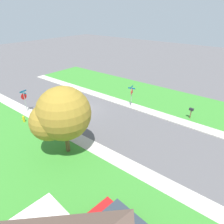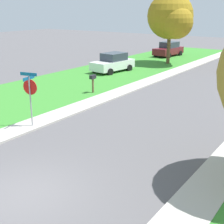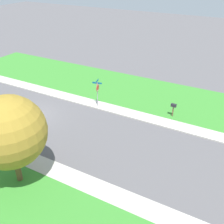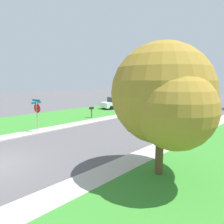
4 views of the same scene
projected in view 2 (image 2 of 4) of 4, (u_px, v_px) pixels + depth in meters
name	position (u px, v px, depth m)	size (l,w,h in m)	color
ground_plane	(25.00, 194.00, 10.46)	(120.00, 120.00, 0.00)	#565456
sidewalk_west	(115.00, 94.00, 22.37)	(1.40, 56.00, 0.10)	#B7B2A8
lawn_west	(64.00, 85.00, 24.93)	(8.00, 56.00, 0.08)	#38842D
stop_sign_far_corner	(30.00, 90.00, 15.73)	(0.90, 0.90, 2.77)	#9E9EA3
car_white_behind_trees	(113.00, 63.00, 29.74)	(2.43, 4.49, 1.76)	white
car_maroon_kerbside_mid	(169.00, 49.00, 39.19)	(2.36, 4.46, 1.76)	maroon
tree_sidewalk_far	(172.00, 18.00, 32.52)	(4.96, 4.61, 7.18)	brown
mailbox	(93.00, 79.00, 22.29)	(0.25, 0.49, 1.31)	brown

